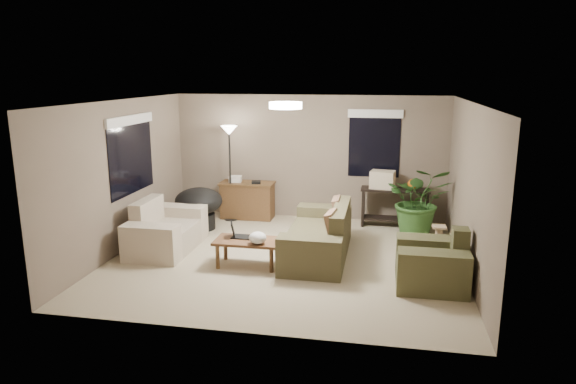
% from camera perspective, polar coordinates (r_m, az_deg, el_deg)
% --- Properties ---
extents(room_shell, '(5.50, 5.50, 5.50)m').
position_cam_1_polar(room_shell, '(8.02, -0.26, 1.07)').
color(room_shell, '#C0B18E').
rests_on(room_shell, ground).
extents(main_sofa, '(0.95, 2.20, 0.85)m').
position_cam_1_polar(main_sofa, '(8.40, 3.62, -5.14)').
color(main_sofa, '#48432B').
rests_on(main_sofa, ground).
extents(throw_pillows, '(0.28, 1.36, 0.47)m').
position_cam_1_polar(throw_pillows, '(8.27, 5.41, -2.89)').
color(throw_pillows, '#8C7251').
rests_on(throw_pillows, main_sofa).
extents(loveseat, '(0.90, 1.60, 0.85)m').
position_cam_1_polar(loveseat, '(8.94, -13.51, -4.33)').
color(loveseat, '#BCB6A1').
rests_on(loveseat, ground).
extents(armchair, '(0.95, 1.00, 0.85)m').
position_cam_1_polar(armchair, '(7.52, 15.75, -7.81)').
color(armchair, '#444429').
rests_on(armchair, ground).
extents(coffee_table, '(1.00, 0.55, 0.42)m').
position_cam_1_polar(coffee_table, '(7.95, -4.53, -5.74)').
color(coffee_table, brown).
rests_on(coffee_table, ground).
extents(laptop, '(0.39, 0.24, 0.24)m').
position_cam_1_polar(laptop, '(8.05, -5.51, -4.61)').
color(laptop, black).
rests_on(laptop, coffee_table).
extents(plastic_bag, '(0.33, 0.31, 0.18)m').
position_cam_1_polar(plastic_bag, '(7.72, -3.40, -5.11)').
color(plastic_bag, white).
rests_on(plastic_bag, coffee_table).
extents(desk, '(1.10, 0.50, 0.75)m').
position_cam_1_polar(desk, '(10.55, -4.52, -0.89)').
color(desk, brown).
rests_on(desk, ground).
extents(desk_papers, '(0.70, 0.29, 0.12)m').
position_cam_1_polar(desk_papers, '(10.49, -5.40, 1.38)').
color(desk_papers, silver).
rests_on(desk_papers, desk).
extents(console_table, '(1.30, 0.40, 0.75)m').
position_cam_1_polar(console_table, '(10.14, 11.75, -1.36)').
color(console_table, black).
rests_on(console_table, ground).
extents(pumpkin, '(0.31, 0.31, 0.21)m').
position_cam_1_polar(pumpkin, '(10.06, 13.85, 0.85)').
color(pumpkin, orange).
rests_on(pumpkin, console_table).
extents(cardboard_box, '(0.50, 0.41, 0.34)m').
position_cam_1_polar(cardboard_box, '(10.03, 10.45, 1.37)').
color(cardboard_box, beige).
rests_on(cardboard_box, console_table).
extents(papasan_chair, '(0.96, 0.96, 0.80)m').
position_cam_1_polar(papasan_chair, '(9.90, -9.88, -1.46)').
color(papasan_chair, black).
rests_on(papasan_chair, ground).
extents(floor_lamp, '(0.32, 0.32, 1.91)m').
position_cam_1_polar(floor_lamp, '(10.23, -6.54, 5.58)').
color(floor_lamp, black).
rests_on(floor_lamp, ground).
extents(ceiling_fixture, '(0.50, 0.50, 0.10)m').
position_cam_1_polar(ceiling_fixture, '(7.86, -0.27, 9.59)').
color(ceiling_fixture, white).
rests_on(ceiling_fixture, room_shell).
extents(houseplant, '(1.15, 1.28, 1.00)m').
position_cam_1_polar(houseplant, '(9.76, 14.31, -1.68)').
color(houseplant, '#2D5923').
rests_on(houseplant, ground).
extents(cat_scratching_post, '(0.32, 0.32, 0.50)m').
position_cam_1_polar(cat_scratching_post, '(8.76, 16.35, -5.43)').
color(cat_scratching_post, tan).
rests_on(cat_scratching_post, ground).
extents(window_left, '(0.05, 1.56, 1.33)m').
position_cam_1_polar(window_left, '(9.11, -17.06, 5.36)').
color(window_left, black).
rests_on(window_left, room_shell).
extents(window_back, '(1.06, 0.05, 1.33)m').
position_cam_1_polar(window_back, '(10.24, 9.61, 6.56)').
color(window_back, black).
rests_on(window_back, room_shell).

